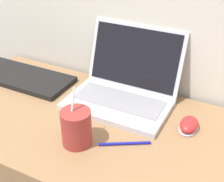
{
  "coord_description": "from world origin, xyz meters",
  "views": [
    {
      "loc": [
        0.32,
        -0.43,
        1.35
      ],
      "look_at": [
        -0.09,
        0.36,
        0.82
      ],
      "focal_mm": 50.0,
      "sensor_mm": 36.0,
      "label": 1
    }
  ],
  "objects_px": {
    "external_keyboard": "(22,77)",
    "pen": "(125,143)",
    "drink_cup": "(76,127)",
    "laptop": "(124,86)",
    "computer_mouse": "(189,125)"
  },
  "relations": [
    {
      "from": "external_keyboard",
      "to": "computer_mouse",
      "type": "bearing_deg",
      "value": -1.38
    },
    {
      "from": "laptop",
      "to": "external_keyboard",
      "type": "distance_m",
      "value": 0.45
    },
    {
      "from": "drink_cup",
      "to": "laptop",
      "type": "bearing_deg",
      "value": 85.52
    },
    {
      "from": "laptop",
      "to": "external_keyboard",
      "type": "xyz_separation_m",
      "value": [
        -0.45,
        -0.05,
        -0.05
      ]
    },
    {
      "from": "computer_mouse",
      "to": "pen",
      "type": "bearing_deg",
      "value": -132.61
    },
    {
      "from": "laptop",
      "to": "drink_cup",
      "type": "bearing_deg",
      "value": -94.48
    },
    {
      "from": "laptop",
      "to": "drink_cup",
      "type": "relative_size",
      "value": 2.0
    },
    {
      "from": "drink_cup",
      "to": "external_keyboard",
      "type": "height_order",
      "value": "drink_cup"
    },
    {
      "from": "laptop",
      "to": "pen",
      "type": "xyz_separation_m",
      "value": [
        0.11,
        -0.23,
        -0.05
      ]
    },
    {
      "from": "laptop",
      "to": "external_keyboard",
      "type": "bearing_deg",
      "value": -173.62
    },
    {
      "from": "external_keyboard",
      "to": "pen",
      "type": "relative_size",
      "value": 3.1
    },
    {
      "from": "drink_cup",
      "to": "computer_mouse",
      "type": "bearing_deg",
      "value": 37.79
    },
    {
      "from": "drink_cup",
      "to": "computer_mouse",
      "type": "relative_size",
      "value": 1.97
    },
    {
      "from": "drink_cup",
      "to": "external_keyboard",
      "type": "bearing_deg",
      "value": 150.76
    },
    {
      "from": "pen",
      "to": "laptop",
      "type": "bearing_deg",
      "value": 115.55
    }
  ]
}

